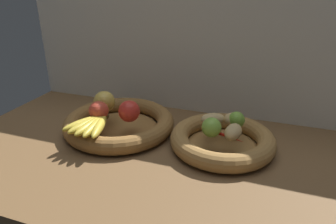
{
  "coord_description": "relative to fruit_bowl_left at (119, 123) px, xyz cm",
  "views": [
    {
      "loc": [
        29.69,
        -84.72,
        51.18
      ],
      "look_at": [
        -1.37,
        2.95,
        9.85
      ],
      "focal_mm": 33.2,
      "sensor_mm": 36.0,
      "label": 1
    }
  ],
  "objects": [
    {
      "name": "fruit_bowl_left",
      "position": [
        0.0,
        0.0,
        0.0
      ],
      "size": [
        38.91,
        38.91,
        5.85
      ],
      "color": "brown",
      "rests_on": "ground_plane"
    },
    {
      "name": "apple_red_right",
      "position": [
        5.71,
        -2.56,
        6.74
      ],
      "size": [
        7.27,
        7.27,
        7.27
      ],
      "primitive_type": "sphere",
      "color": "red",
      "rests_on": "fruit_bowl_left"
    },
    {
      "name": "potato_small",
      "position": [
        40.36,
        -3.59,
        5.35
      ],
      "size": [
        5.92,
        8.68,
        4.49
      ],
      "primitive_type": "ellipsoid",
      "rotation": [
        0.0,
        0.0,
        1.42
      ],
      "color": "tan",
      "rests_on": "fruit_bowl_right"
    },
    {
      "name": "fruit_bowl_right",
      "position": [
        36.77,
        0.0,
        0.01
      ],
      "size": [
        33.43,
        33.43,
        5.85
      ],
      "color": "olive",
      "rests_on": "ground_plane"
    },
    {
      "name": "apple_golden_left",
      "position": [
        -6.15,
        1.31,
        6.95
      ],
      "size": [
        7.69,
        7.69,
        7.69
      ],
      "primitive_type": "sphere",
      "color": "gold",
      "rests_on": "fruit_bowl_left"
    },
    {
      "name": "back_wall",
      "position": [
        19.76,
        27.05,
        24.76
      ],
      "size": [
        140.0,
        3.0,
        55.0
      ],
      "color": "silver",
      "rests_on": "ground_plane"
    },
    {
      "name": "potato_back",
      "position": [
        39.01,
        4.93,
        5.31
      ],
      "size": [
        7.69,
        7.35,
        4.4
      ],
      "primitive_type": "ellipsoid",
      "rotation": [
        0.0,
        0.0,
        5.88
      ],
      "color": "tan",
      "rests_on": "fruit_bowl_right"
    },
    {
      "name": "lime_far",
      "position": [
        40.15,
        4.34,
        5.79
      ],
      "size": [
        5.35,
        5.35,
        5.35
      ],
      "primitive_type": "sphere",
      "color": "#6B9E33",
      "rests_on": "fruit_bowl_right"
    },
    {
      "name": "apple_red_front",
      "position": [
        -4.42,
        -5.48,
        6.45
      ],
      "size": [
        6.67,
        6.67,
        6.67
      ],
      "primitive_type": "sphere",
      "color": "#CC422D",
      "rests_on": "fruit_bowl_left"
    },
    {
      "name": "ground_plane",
      "position": [
        19.76,
        -2.95,
        -4.24
      ],
      "size": [
        140.0,
        90.0,
        3.0
      ],
      "primitive_type": "cube",
      "color": "brown"
    },
    {
      "name": "chili_pepper",
      "position": [
        37.34,
        -3.87,
        4.04
      ],
      "size": [
        14.24,
        6.98,
        1.85
      ],
      "primitive_type": "cone",
      "rotation": [
        0.0,
        1.57,
        -0.37
      ],
      "color": "red",
      "rests_on": "fruit_bowl_right"
    },
    {
      "name": "lime_near",
      "position": [
        33.88,
        -4.34,
        6.15
      ],
      "size": [
        6.08,
        6.08,
        6.08
      ],
      "primitive_type": "sphere",
      "color": "#7AAD3D",
      "rests_on": "fruit_bowl_right"
    },
    {
      "name": "banana_bunch_front",
      "position": [
        -3.14,
        -12.16,
        4.62
      ],
      "size": [
        14.22,
        16.85,
        3.01
      ],
      "color": "gold",
      "rests_on": "fruit_bowl_left"
    },
    {
      "name": "potato_oblong",
      "position": [
        32.74,
        3.14,
        5.27
      ],
      "size": [
        9.42,
        8.08,
        4.33
      ],
      "primitive_type": "ellipsoid",
      "rotation": [
        0.0,
        0.0,
        0.49
      ],
      "color": "tan",
      "rests_on": "fruit_bowl_right"
    }
  ]
}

